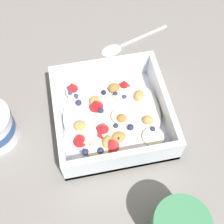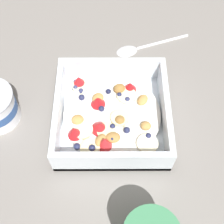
% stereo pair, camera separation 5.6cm
% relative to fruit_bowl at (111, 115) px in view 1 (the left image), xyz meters
% --- Properties ---
extents(ground_plane, '(2.40, 2.40, 0.00)m').
position_rel_fruit_bowl_xyz_m(ground_plane, '(0.01, -0.02, -0.02)').
color(ground_plane, gray).
extents(fruit_bowl, '(0.21, 0.21, 0.06)m').
position_rel_fruit_bowl_xyz_m(fruit_bowl, '(0.00, 0.00, 0.00)').
color(fruit_bowl, white).
rests_on(fruit_bowl, ground).
extents(spoon, '(0.07, 0.17, 0.01)m').
position_rel_fruit_bowl_xyz_m(spoon, '(0.18, -0.06, -0.02)').
color(spoon, silver).
rests_on(spoon, ground).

